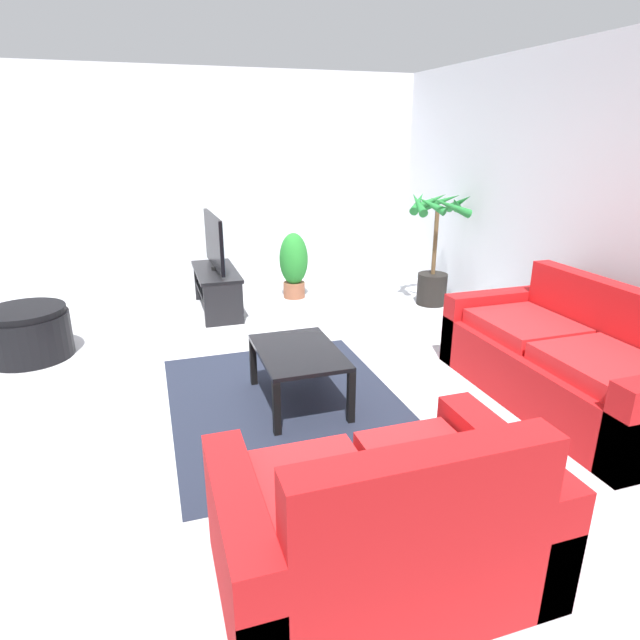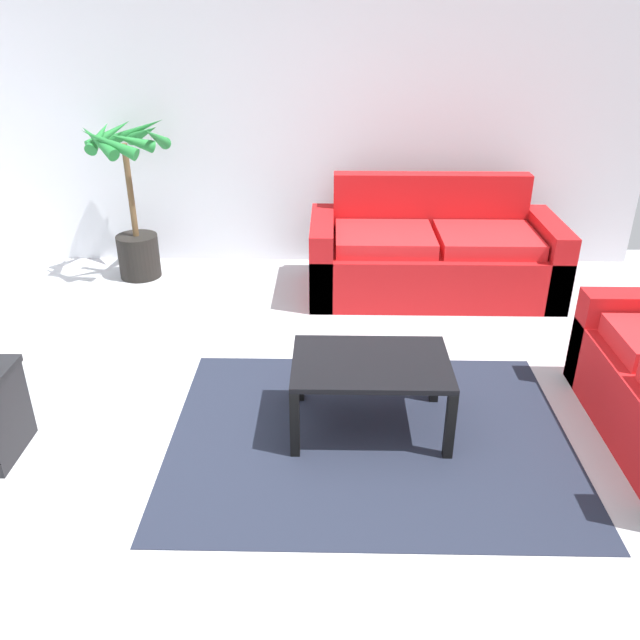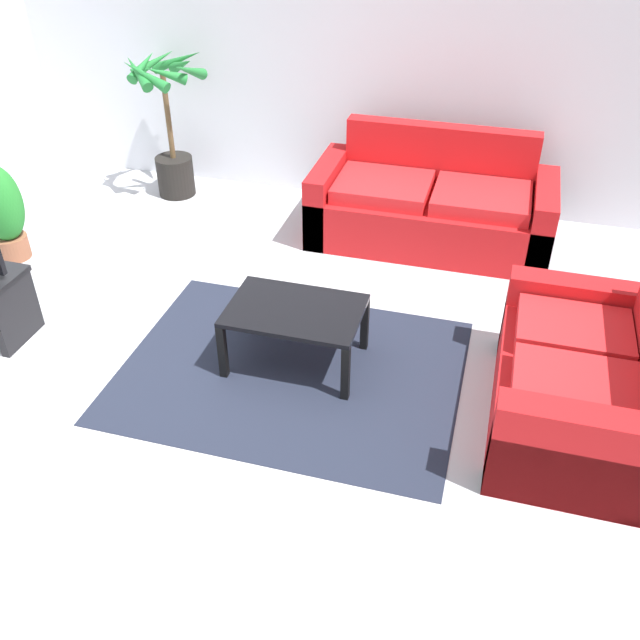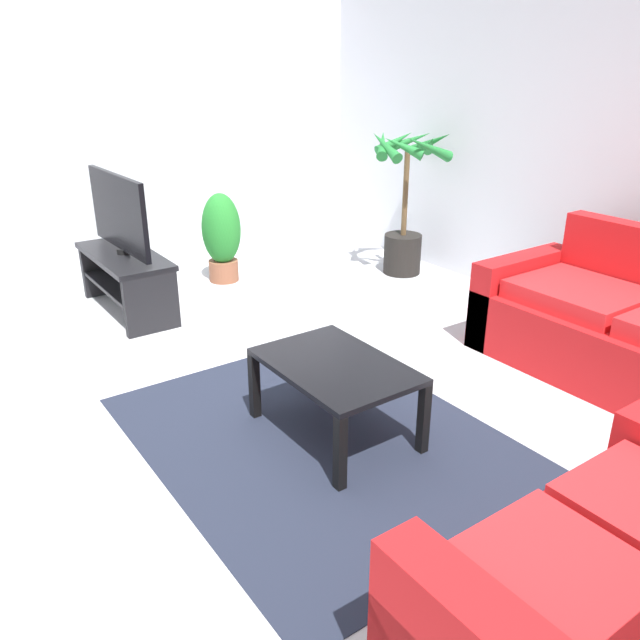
{
  "view_description": "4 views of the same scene",
  "coord_description": "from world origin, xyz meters",
  "views": [
    {
      "loc": [
        4.0,
        -0.6,
        1.94
      ],
      "look_at": [
        0.19,
        0.63,
        0.53
      ],
      "focal_mm": 29.75,
      "sensor_mm": 36.0,
      "label": 1
    },
    {
      "loc": [
        0.29,
        -2.67,
        2.19
      ],
      "look_at": [
        0.23,
        0.4,
        0.65
      ],
      "focal_mm": 36.26,
      "sensor_mm": 36.0,
      "label": 2
    },
    {
      "loc": [
        1.65,
        -3.1,
        2.92
      ],
      "look_at": [
        0.69,
        0.31,
        0.41
      ],
      "focal_mm": 39.02,
      "sensor_mm": 36.0,
      "label": 3
    },
    {
      "loc": [
        2.9,
        -1.42,
        1.91
      ],
      "look_at": [
        0.21,
        0.47,
        0.55
      ],
      "focal_mm": 35.59,
      "sensor_mm": 36.0,
      "label": 4
    }
  ],
  "objects": [
    {
      "name": "coffee_table",
      "position": [
        0.51,
        0.36,
        0.37
      ],
      "size": [
        0.86,
        0.59,
        0.43
      ],
      "color": "black",
      "rests_on": "ground"
    },
    {
      "name": "couch_main",
      "position": [
        1.11,
        2.28,
        0.3
      ],
      "size": [
        1.98,
        0.9,
        0.9
      ],
      "color": "red",
      "rests_on": "ground"
    },
    {
      "name": "couch_loveseat",
      "position": [
        2.28,
        0.24,
        0.3
      ],
      "size": [
        0.9,
        1.42,
        0.9
      ],
      "color": "red",
      "rests_on": "ground"
    },
    {
      "name": "potted_plant_small",
      "position": [
        -2.16,
        1.05,
        0.43
      ],
      "size": [
        0.35,
        0.35,
        0.81
      ],
      "color": "brown",
      "rests_on": "ground"
    },
    {
      "name": "wall_back",
      "position": [
        0.0,
        3.0,
        1.35
      ],
      "size": [
        6.0,
        0.06,
        2.7
      ],
      "primitive_type": "cube",
      "color": "silver",
      "rests_on": "ground"
    },
    {
      "name": "potted_palm",
      "position": [
        -1.38,
        2.55,
        0.63
      ],
      "size": [
        0.67,
        0.69,
        1.34
      ],
      "color": "black",
      "rests_on": "ground"
    },
    {
      "name": "area_rug",
      "position": [
        0.51,
        0.26,
        0.0
      ],
      "size": [
        2.2,
        1.7,
        0.01
      ],
      "primitive_type": "cube",
      "color": "#1E2333",
      "rests_on": "ground"
    },
    {
      "name": "ground_plane",
      "position": [
        0.0,
        0.0,
        0.0
      ],
      "size": [
        6.6,
        6.6,
        0.0
      ],
      "primitive_type": "plane",
      "color": "#B2B2B7"
    }
  ]
}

